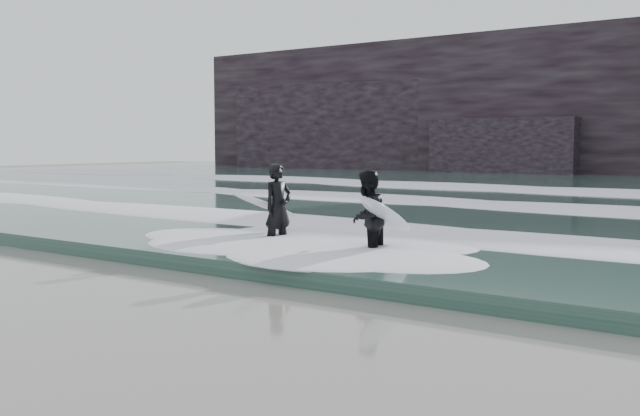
# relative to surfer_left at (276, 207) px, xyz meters

# --- Properties ---
(ground) EXTENTS (120.00, 120.00, 0.00)m
(ground) POSITION_rel_surfer_left_xyz_m (-0.18, -5.93, -0.94)
(ground) COLOR #817156
(ground) RESTS_ON ground
(sea) EXTENTS (90.00, 52.00, 0.30)m
(sea) POSITION_rel_surfer_left_xyz_m (-0.18, 23.07, -0.79)
(sea) COLOR #2D4B40
(sea) RESTS_ON ground
(foam_near) EXTENTS (60.00, 3.20, 0.20)m
(foam_near) POSITION_rel_surfer_left_xyz_m (-0.18, 3.07, -0.54)
(foam_near) COLOR white
(foam_near) RESTS_ON sea
(foam_mid) EXTENTS (60.00, 4.00, 0.24)m
(foam_mid) POSITION_rel_surfer_left_xyz_m (-0.18, 10.07, -0.52)
(foam_mid) COLOR white
(foam_mid) RESTS_ON sea
(foam_far) EXTENTS (60.00, 4.80, 0.30)m
(foam_far) POSITION_rel_surfer_left_xyz_m (-0.18, 19.07, -0.49)
(foam_far) COLOR white
(foam_far) RESTS_ON sea
(surfer_left) EXTENTS (1.04, 1.95, 1.86)m
(surfer_left) POSITION_rel_surfer_left_xyz_m (0.00, 0.00, 0.00)
(surfer_left) COLOR black
(surfer_left) RESTS_ON ground
(surfer_right) EXTENTS (1.17, 1.93, 1.79)m
(surfer_right) POSITION_rel_surfer_left_xyz_m (2.51, -0.36, -0.04)
(surfer_right) COLOR black
(surfer_right) RESTS_ON ground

